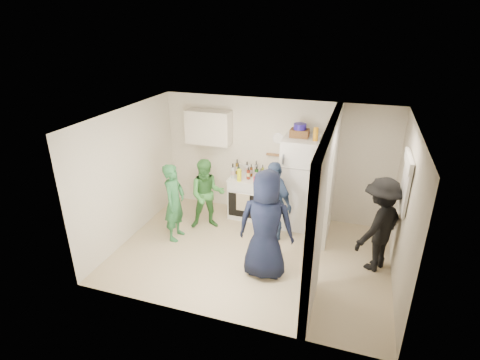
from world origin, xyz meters
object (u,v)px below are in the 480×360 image
at_px(person_green_center, 207,195).
at_px(person_navy, 266,225).
at_px(yellow_cup_stack_top, 316,134).
at_px(wicker_basket, 300,133).
at_px(stove, 248,197).
at_px(person_nook, 379,225).
at_px(fridge, 301,183).
at_px(person_green_left, 174,202).
at_px(person_denim, 273,201).
at_px(blue_bowl, 300,126).

distance_m(person_green_center, person_navy, 1.88).
bearing_deg(yellow_cup_stack_top, wicker_basket, 154.89).
height_order(stove, person_nook, person_nook).
bearing_deg(person_navy, stove, -68.90).
xyz_separation_m(fridge, person_navy, (-0.25, -1.81, -0.00)).
xyz_separation_m(stove, person_nook, (2.59, -1.08, 0.38)).
height_order(fridge, person_green_left, fridge).
relative_size(fridge, wicker_basket, 5.31).
relative_size(person_denim, person_nook, 0.96).
bearing_deg(person_denim, person_nook, 24.81).
bearing_deg(person_green_left, person_nook, -88.47).
height_order(person_green_center, person_navy, person_navy).
bearing_deg(yellow_cup_stack_top, person_denim, -137.00).
bearing_deg(person_green_center, yellow_cup_stack_top, -7.08).
xyz_separation_m(blue_bowl, person_green_center, (-1.64, -0.73, -1.34)).
relative_size(fridge, person_nook, 1.13).
distance_m(wicker_basket, yellow_cup_stack_top, 0.36).
xyz_separation_m(person_green_center, person_nook, (3.22, -0.37, 0.10)).
bearing_deg(wicker_basket, person_green_center, -155.99).
bearing_deg(wicker_basket, person_denim, -112.17).
bearing_deg(person_nook, wicker_basket, -91.80).
xyz_separation_m(fridge, person_denim, (-0.39, -0.67, -0.14)).
relative_size(blue_bowl, person_green_left, 0.16).
relative_size(blue_bowl, person_nook, 0.15).
height_order(person_green_left, person_denim, person_denim).
relative_size(wicker_basket, person_green_left, 0.23).
distance_m(fridge, blue_bowl, 1.14).
height_order(fridge, yellow_cup_stack_top, yellow_cup_stack_top).
bearing_deg(wicker_basket, yellow_cup_stack_top, -25.11).
xyz_separation_m(person_green_left, person_navy, (1.91, -0.56, 0.16)).
height_order(blue_bowl, person_green_center, blue_bowl).
distance_m(stove, fridge, 1.21).
xyz_separation_m(person_green_left, person_green_center, (0.42, 0.57, -0.03)).
bearing_deg(yellow_cup_stack_top, fridge, 155.56).
height_order(yellow_cup_stack_top, person_green_left, yellow_cup_stack_top).
xyz_separation_m(yellow_cup_stack_top, person_green_center, (-1.96, -0.58, -1.26)).
bearing_deg(blue_bowl, wicker_basket, 0.00).
bearing_deg(person_green_center, person_nook, -30.17).
bearing_deg(person_denim, person_green_center, -143.43).
bearing_deg(stove, fridge, -1.55).
bearing_deg(person_nook, yellow_cup_stack_top, -94.00).
bearing_deg(stove, blue_bowl, 1.13).
relative_size(fridge, blue_bowl, 7.74).
bearing_deg(person_green_left, person_denim, -73.54).
xyz_separation_m(fridge, person_nook, (1.48, -1.05, -0.11)).
xyz_separation_m(yellow_cup_stack_top, person_green_left, (-2.38, -1.15, -1.22)).
bearing_deg(person_green_center, stove, 24.88).
bearing_deg(person_green_center, person_green_left, -150.28).
bearing_deg(fridge, person_denim, -120.38).
relative_size(yellow_cup_stack_top, person_green_left, 0.16).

